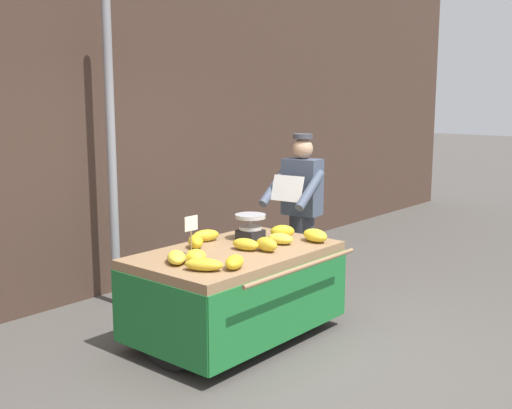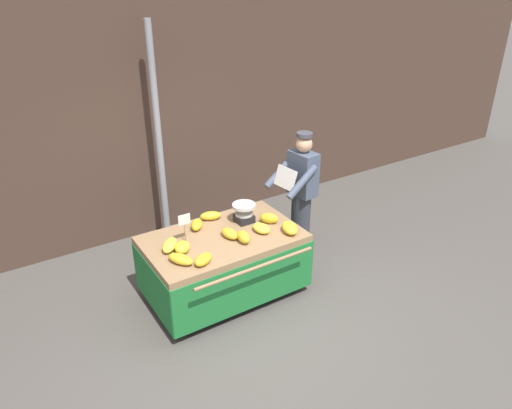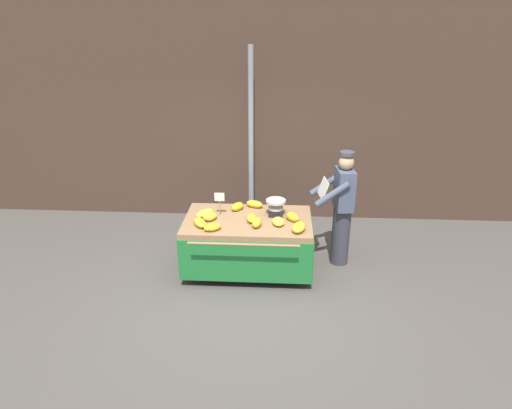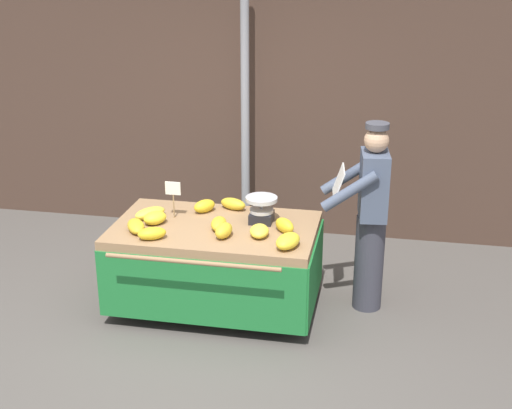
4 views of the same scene
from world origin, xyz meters
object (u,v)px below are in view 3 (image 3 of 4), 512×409
object	(u,v)px
banana_bunch_4	(278,222)
banana_bunch_2	(200,223)
banana_bunch_6	(212,227)
banana_bunch_10	(293,217)
banana_bunch_1	(210,216)
vendor_person	(342,209)
banana_bunch_3	(255,204)
weighing_scale	(276,207)
banana_bunch_5	(237,206)
banana_bunch_8	(299,227)
banana_bunch_9	(257,223)
street_pole	(251,140)
banana_bunch_7	(251,218)
price_sign	(219,199)
banana_bunch_0	(205,213)
banana_cart	(248,233)

from	to	relation	value
banana_bunch_4	banana_bunch_2	bearing A→B (deg)	-174.89
banana_bunch_6	banana_bunch_10	xyz separation A→B (m)	(1.06, 0.36, 0.01)
banana_bunch_1	vendor_person	xyz separation A→B (m)	(1.85, 0.34, 0.02)
banana_bunch_1	banana_bunch_3	xyz separation A→B (m)	(0.59, 0.48, -0.00)
weighing_scale	banana_bunch_3	distance (m)	0.41
banana_bunch_5	banana_bunch_8	distance (m)	1.08
banana_bunch_10	banana_bunch_5	bearing A→B (deg)	157.45
banana_bunch_9	vendor_person	distance (m)	1.29
banana_bunch_1	banana_bunch_10	size ratio (longest dim) A/B	0.97
banana_bunch_2	banana_bunch_9	xyz separation A→B (m)	(0.77, 0.02, 0.01)
banana_bunch_1	banana_bunch_10	xyz separation A→B (m)	(1.14, 0.03, 0.01)
banana_bunch_4	banana_bunch_6	xyz separation A→B (m)	(-0.86, -0.23, 0.00)
banana_bunch_1	banana_bunch_10	world-z (taller)	banana_bunch_10
street_pole	weighing_scale	distance (m)	1.60
street_pole	banana_bunch_7	world-z (taller)	street_pole
banana_bunch_1	banana_bunch_5	distance (m)	0.51
weighing_scale	banana_bunch_2	size ratio (longest dim) A/B	0.94
price_sign	banana_bunch_5	bearing A→B (deg)	39.41
banana_bunch_7	banana_bunch_8	bearing A→B (deg)	-22.68
banana_bunch_6	banana_bunch_7	size ratio (longest dim) A/B	0.94
price_sign	banana_bunch_0	bearing A→B (deg)	-167.69
banana_bunch_9	vendor_person	world-z (taller)	vendor_person
banana_bunch_5	weighing_scale	bearing A→B (deg)	-14.23
price_sign	banana_bunch_7	xyz separation A→B (m)	(0.46, -0.18, -0.20)
street_pole	weighing_scale	size ratio (longest dim) A/B	10.74
banana_bunch_0	banana_bunch_9	distance (m)	0.81
vendor_person	banana_bunch_10	bearing A→B (deg)	-156.65
banana_bunch_5	banana_bunch_7	xyz separation A→B (m)	(0.23, -0.37, -0.01)
banana_bunch_2	banana_bunch_6	bearing A→B (deg)	-35.83
banana_cart	banana_bunch_7	xyz separation A→B (m)	(0.05, -0.07, 0.26)
vendor_person	banana_bunch_2	bearing A→B (deg)	-164.86
banana_bunch_3	banana_bunch_6	xyz separation A→B (m)	(-0.51, -0.81, -0.00)
weighing_scale	banana_bunch_4	bearing A→B (deg)	-82.56
banana_bunch_5	banana_bunch_10	world-z (taller)	banana_bunch_10
banana_bunch_9	banana_cart	bearing A→B (deg)	120.22
banana_bunch_4	banana_bunch_8	xyz separation A→B (m)	(0.27, -0.18, 0.01)
street_pole	banana_bunch_9	world-z (taller)	street_pole
weighing_scale	price_sign	size ratio (longest dim) A/B	0.82
banana_bunch_9	banana_bunch_10	size ratio (longest dim) A/B	1.02
street_pole	banana_bunch_8	size ratio (longest dim) A/B	10.84
banana_bunch_5	banana_bunch_7	size ratio (longest dim) A/B	0.87
banana_bunch_6	banana_bunch_4	bearing A→B (deg)	15.05
banana_cart	banana_bunch_3	distance (m)	0.50
banana_bunch_4	banana_bunch_8	world-z (taller)	banana_bunch_8
banana_bunch_4	banana_bunch_6	world-z (taller)	banana_bunch_6
street_pole	banana_bunch_1	size ratio (longest dim) A/B	13.96
banana_bunch_1	banana_bunch_4	world-z (taller)	banana_bunch_1
banana_bunch_5	price_sign	bearing A→B (deg)	-140.59
banana_bunch_4	banana_bunch_0	bearing A→B (deg)	167.84
banana_bunch_9	banana_bunch_8	bearing A→B (deg)	-10.76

